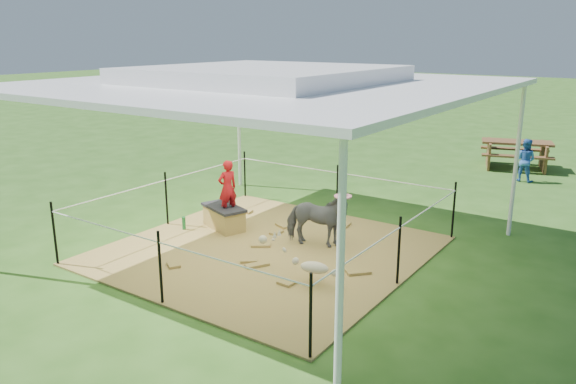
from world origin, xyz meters
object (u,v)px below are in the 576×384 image
Objects in this scene: straw_bale at (224,218)px; woman at (227,182)px; foal at (314,265)px; pony at (316,220)px; picnic_table_near at (516,155)px; distant_person at (525,160)px; green_bottle at (184,223)px.

straw_bale is 0.68m from woman.
pony is at bearing 108.44° from foal.
picnic_table_near is (0.50, 9.09, 0.05)m from foal.
straw_bale is at bearing 77.54° from pony.
pony is 1.04× the size of distant_person.
picnic_table_near is (3.61, 8.46, 0.21)m from green_bottle.
woman is 8.56m from picnic_table_near.
straw_bale is 1.84m from pony.
pony is 0.62× the size of picnic_table_near.
picnic_table_near is 1.42m from distant_person.
pony is 1.06× the size of foal.
foal reaches higher than straw_bale.
foal is (3.11, -0.63, 0.16)m from green_bottle.
straw_bale is 3.60× the size of green_bottle.
green_bottle is 9.20m from picnic_table_near.
picnic_table_near is at bearing 69.07° from straw_bale.
woman reaches higher than picnic_table_near.
woman is 0.93× the size of pony.
woman reaches higher than pony.
pony is 1.47m from foal.
distant_person is (3.46, 6.69, -0.38)m from woman.
woman is at bearing 34.70° from green_bottle.
foal is at bearing 89.44° from distant_person.
pony reaches higher than straw_bale.
picnic_table_near is at bearing 66.87° from green_bottle.
foal is 0.58× the size of picnic_table_near.
green_bottle is 0.13× the size of picnic_table_near.
straw_bale is at bearing -128.26° from picnic_table_near.
distant_person is (3.56, 6.69, 0.30)m from straw_bale.
distant_person is (1.75, 6.51, 0.03)m from pony.
green_bottle is 0.22× the size of distant_person.
green_bottle is at bearing -130.46° from picnic_table_near.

